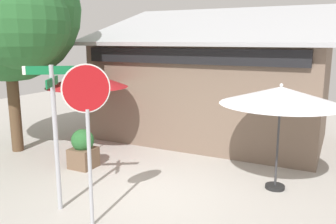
% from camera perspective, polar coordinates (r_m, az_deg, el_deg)
% --- Properties ---
extents(ground_plane, '(28.00, 28.00, 0.10)m').
position_cam_1_polar(ground_plane, '(8.19, -3.19, -12.98)').
color(ground_plane, '#ADA8A0').
extents(cafe_building, '(7.78, 4.79, 4.56)m').
position_cam_1_polar(cafe_building, '(12.27, 6.97, 3.86)').
color(cafe_building, '#705B4C').
rests_on(cafe_building, ground).
extents(street_sign_post, '(0.85, 0.80, 2.90)m').
position_cam_1_polar(street_sign_post, '(7.12, -17.86, -1.58)').
color(street_sign_post, '#A8AAB2').
rests_on(street_sign_post, ground).
extents(stop_sign, '(0.52, 0.68, 2.96)m').
position_cam_1_polar(stop_sign, '(6.24, -12.90, -0.28)').
color(stop_sign, '#A8AAB2').
rests_on(stop_sign, ground).
extents(patio_umbrella_crimson_left, '(2.39, 2.39, 2.52)m').
position_cam_1_polar(patio_umbrella_crimson_left, '(10.62, -12.97, 5.08)').
color(patio_umbrella_crimson_left, black).
rests_on(patio_umbrella_crimson_left, ground).
extents(patio_umbrella_ivory_center, '(2.66, 2.66, 2.43)m').
position_cam_1_polar(patio_umbrella_ivory_center, '(8.08, 17.75, 2.49)').
color(patio_umbrella_ivory_center, black).
rests_on(patio_umbrella_ivory_center, ground).
extents(shade_tree, '(4.54, 4.23, 6.37)m').
position_cam_1_polar(shade_tree, '(11.26, -24.41, 14.72)').
color(shade_tree, brown).
rests_on(shade_tree, ground).
extents(sidewalk_planter, '(0.62, 0.62, 1.05)m').
position_cam_1_polar(sidewalk_planter, '(9.68, -13.57, -5.82)').
color(sidewalk_planter, brown).
rests_on(sidewalk_planter, ground).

